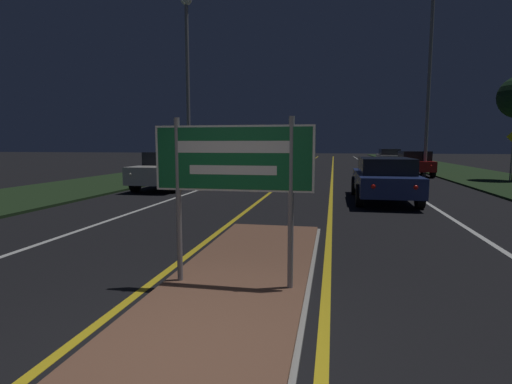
# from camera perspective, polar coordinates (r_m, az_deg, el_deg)

# --- Properties ---
(ground_plane) EXTENTS (160.00, 160.00, 0.00)m
(ground_plane) POSITION_cam_1_polar(r_m,az_deg,el_deg) (3.71, -10.78, -23.66)
(ground_plane) COLOR black
(median_island) EXTENTS (1.95, 7.64, 0.10)m
(median_island) POSITION_cam_1_polar(r_m,az_deg,el_deg) (5.28, -3.20, -13.52)
(median_island) COLOR #999993
(median_island) RESTS_ON ground_plane
(verge_left) EXTENTS (5.00, 100.00, 0.08)m
(verge_left) POSITION_cam_1_polar(r_m,az_deg,el_deg) (25.41, -14.02, 2.51)
(verge_left) COLOR #1E3319
(verge_left) RESTS_ON ground_plane
(verge_right) EXTENTS (5.00, 100.00, 0.08)m
(verge_right) POSITION_cam_1_polar(r_m,az_deg,el_deg) (24.47, 30.73, 1.59)
(verge_right) COLOR #1E3319
(verge_right) RESTS_ON ground_plane
(centre_line_yellow_left) EXTENTS (0.12, 70.00, 0.01)m
(centre_line_yellow_left) POSITION_cam_1_polar(r_m,az_deg,el_deg) (28.12, 6.10, 3.00)
(centre_line_yellow_left) COLOR gold
(centre_line_yellow_left) RESTS_ON ground_plane
(centre_line_yellow_right) EXTENTS (0.12, 70.00, 0.01)m
(centre_line_yellow_right) POSITION_cam_1_polar(r_m,az_deg,el_deg) (28.02, 10.87, 2.90)
(centre_line_yellow_right) COLOR gold
(centre_line_yellow_right) RESTS_ON ground_plane
(lane_line_white_left) EXTENTS (0.12, 70.00, 0.01)m
(lane_line_white_left) POSITION_cam_1_polar(r_m,az_deg,el_deg) (28.54, 0.02, 3.10)
(lane_line_white_left) COLOR silver
(lane_line_white_left) RESTS_ON ground_plane
(lane_line_white_right) EXTENTS (0.12, 70.00, 0.01)m
(lane_line_white_right) POSITION_cam_1_polar(r_m,az_deg,el_deg) (28.18, 17.05, 2.75)
(lane_line_white_right) COLOR silver
(lane_line_white_right) RESTS_ON ground_plane
(edge_line_white_left) EXTENTS (0.10, 70.00, 0.01)m
(edge_line_white_left) POSITION_cam_1_polar(r_m,az_deg,el_deg) (29.26, -5.77, 3.16)
(edge_line_white_left) COLOR silver
(edge_line_white_left) RESTS_ON ground_plane
(edge_line_white_right) EXTENTS (0.10, 70.00, 0.01)m
(edge_line_white_right) POSITION_cam_1_polar(r_m,az_deg,el_deg) (28.65, 23.03, 2.57)
(edge_line_white_right) COLOR silver
(edge_line_white_right) RESTS_ON ground_plane
(highway_sign) EXTENTS (2.01, 0.07, 2.11)m
(highway_sign) POSITION_cam_1_polar(r_m,az_deg,el_deg) (4.95, -3.33, 3.59)
(highway_sign) COLOR gray
(highway_sign) RESTS_ON median_island
(streetlight_left_near) EXTENTS (0.60, 0.60, 9.34)m
(streetlight_left_near) POSITION_cam_1_polar(r_m,az_deg,el_deg) (21.55, -9.80, 18.95)
(streetlight_left_near) COLOR gray
(streetlight_left_near) RESTS_ON ground_plane
(streetlight_right_near) EXTENTS (0.53, 0.53, 10.88)m
(streetlight_right_near) POSITION_cam_1_polar(r_m,az_deg,el_deg) (24.75, 23.67, 17.96)
(streetlight_right_near) COLOR gray
(streetlight_right_near) RESTS_ON ground_plane
(car_receding_0) EXTENTS (1.93, 4.78, 1.43)m
(car_receding_0) POSITION_cam_1_polar(r_m,az_deg,el_deg) (13.80, 17.84, 1.91)
(car_receding_0) COLOR navy
(car_receding_0) RESTS_ON ground_plane
(car_receding_1) EXTENTS (1.89, 4.19, 1.47)m
(car_receding_1) POSITION_cam_1_polar(r_m,az_deg,el_deg) (25.61, 21.56, 3.90)
(car_receding_1) COLOR maroon
(car_receding_1) RESTS_ON ground_plane
(car_receding_2) EXTENTS (1.91, 4.24, 1.46)m
(car_receding_2) POSITION_cam_1_polar(r_m,az_deg,el_deg) (36.95, 18.45, 4.78)
(car_receding_2) COLOR silver
(car_receding_2) RESTS_ON ground_plane
(car_approaching_0) EXTENTS (1.89, 4.58, 1.55)m
(car_approaching_0) POSITION_cam_1_polar(r_m,az_deg,el_deg) (17.33, -12.23, 3.18)
(car_approaching_0) COLOR silver
(car_approaching_0) RESTS_ON ground_plane
(car_approaching_1) EXTENTS (1.87, 4.68, 1.44)m
(car_approaching_1) POSITION_cam_1_polar(r_m,az_deg,el_deg) (31.76, -1.83, 4.84)
(car_approaching_1) COLOR #4C514C
(car_approaching_1) RESTS_ON ground_plane
(car_approaching_2) EXTENTS (1.92, 4.08, 1.48)m
(car_approaching_2) POSITION_cam_1_polar(r_m,az_deg,el_deg) (43.00, 1.37, 5.39)
(car_approaching_2) COLOR silver
(car_approaching_2) RESTS_ON ground_plane
(warning_sign) EXTENTS (0.60, 0.06, 2.46)m
(warning_sign) POSITION_cam_1_polar(r_m,az_deg,el_deg) (23.18, 32.73, 4.98)
(warning_sign) COLOR gray
(warning_sign) RESTS_ON verge_right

